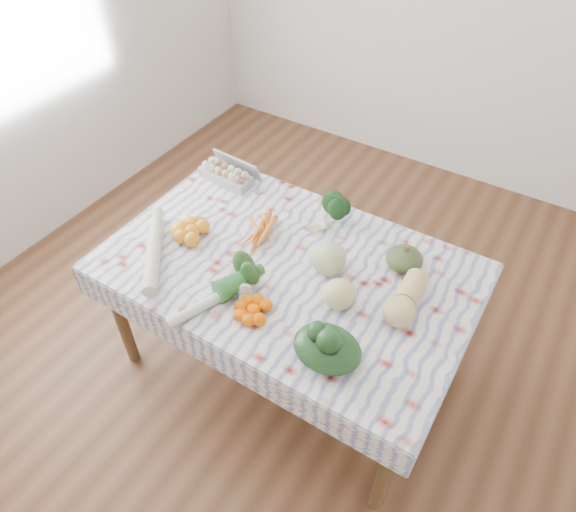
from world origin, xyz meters
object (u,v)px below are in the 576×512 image
(dining_table, at_px, (288,278))
(egg_carton, at_px, (226,175))
(kabocha_squash, at_px, (404,259))
(grapefruit, at_px, (339,294))
(cabbage, at_px, (329,258))
(butternut_squash, at_px, (406,297))

(dining_table, distance_m, egg_carton, 0.74)
(kabocha_squash, distance_m, grapefruit, 0.38)
(dining_table, relative_size, cabbage, 10.26)
(cabbage, xyz_separation_m, grapefruit, (0.13, -0.15, -0.01))
(dining_table, relative_size, egg_carton, 5.25)
(butternut_squash, bearing_deg, egg_carton, 162.18)
(butternut_squash, bearing_deg, kabocha_squash, 111.98)
(kabocha_squash, height_order, grapefruit, grapefruit)
(egg_carton, relative_size, cabbage, 1.96)
(cabbage, distance_m, grapefruit, 0.20)
(kabocha_squash, xyz_separation_m, grapefruit, (-0.14, -0.35, 0.01))
(butternut_squash, bearing_deg, grapefruit, -153.85)
(kabocha_squash, relative_size, grapefruit, 1.23)
(grapefruit, bearing_deg, cabbage, 130.98)
(egg_carton, xyz_separation_m, cabbage, (0.80, -0.30, 0.04))
(egg_carton, bearing_deg, cabbage, -16.59)
(dining_table, height_order, egg_carton, egg_carton)
(cabbage, bearing_deg, grapefruit, -49.02)
(egg_carton, height_order, kabocha_squash, kabocha_squash)
(dining_table, distance_m, cabbage, 0.24)
(dining_table, distance_m, butternut_squash, 0.57)
(dining_table, height_order, kabocha_squash, kabocha_squash)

